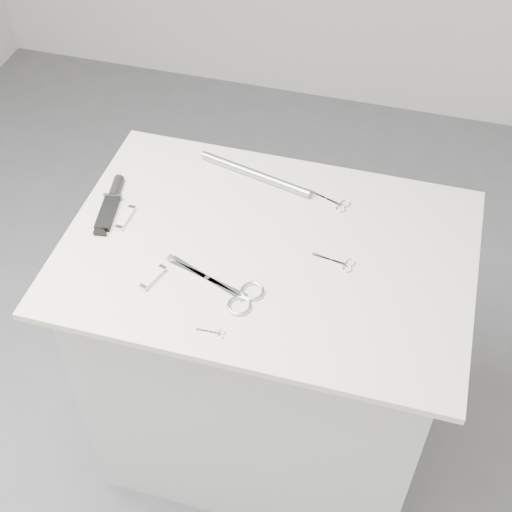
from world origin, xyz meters
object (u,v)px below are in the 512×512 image
(sheathed_knife, at_px, (112,202))
(pocket_knife_a, at_px, (153,278))
(large_shears, at_px, (232,291))
(plinth, at_px, (266,359))
(embroidery_scissors_b, at_px, (335,203))
(metal_rail, at_px, (255,174))
(tiny_scissors, at_px, (215,333))
(embroidery_scissors_a, at_px, (340,263))
(pocket_knife_b, at_px, (126,218))

(sheathed_knife, distance_m, pocket_knife_a, 0.29)
(sheathed_knife, bearing_deg, large_shears, -127.37)
(plinth, distance_m, pocket_knife_a, 0.55)
(plinth, height_order, large_shears, large_shears)
(embroidery_scissors_b, height_order, sheathed_knife, sheathed_knife)
(sheathed_knife, relative_size, metal_rail, 0.60)
(large_shears, relative_size, metal_rail, 0.76)
(sheathed_knife, distance_m, metal_rail, 0.39)
(large_shears, height_order, tiny_scissors, large_shears)
(embroidery_scissors_a, relative_size, tiny_scissors, 1.60)
(embroidery_scissors_b, bearing_deg, embroidery_scissors_a, -55.79)
(large_shears, distance_m, tiny_scissors, 0.12)
(embroidery_scissors_a, bearing_deg, large_shears, -136.60)
(embroidery_scissors_a, xyz_separation_m, metal_rail, (-0.28, 0.25, 0.01))
(pocket_knife_b, bearing_deg, large_shears, -113.21)
(large_shears, xyz_separation_m, metal_rail, (-0.06, 0.40, 0.01))
(plinth, bearing_deg, sheathed_knife, 173.69)
(sheathed_knife, distance_m, pocket_knife_b, 0.07)
(embroidery_scissors_b, relative_size, metal_rail, 0.35)
(tiny_scissors, xyz_separation_m, pocket_knife_b, (-0.33, 0.28, 0.00))
(pocket_knife_a, bearing_deg, metal_rail, 0.14)
(large_shears, height_order, metal_rail, metal_rail)
(embroidery_scissors_b, distance_m, pocket_knife_a, 0.52)
(plinth, height_order, tiny_scissors, tiny_scissors)
(embroidery_scissors_a, relative_size, pocket_knife_a, 1.25)
(tiny_scissors, distance_m, pocket_knife_a, 0.22)
(plinth, bearing_deg, pocket_knife_b, 179.69)
(large_shears, relative_size, pocket_knife_b, 2.87)
(pocket_knife_b, bearing_deg, metal_rail, -45.50)
(large_shears, xyz_separation_m, embroidery_scissors_b, (0.17, 0.36, -0.00))
(embroidery_scissors_a, bearing_deg, sheathed_knife, -175.65)
(embroidery_scissors_b, height_order, pocket_knife_a, pocket_knife_a)
(large_shears, xyz_separation_m, pocket_knife_b, (-0.33, 0.16, 0.00))
(plinth, distance_m, metal_rail, 0.55)
(plinth, bearing_deg, metal_rail, 112.05)
(embroidery_scissors_a, relative_size, sheathed_knife, 0.53)
(plinth, height_order, pocket_knife_b, pocket_knife_b)
(pocket_knife_a, bearing_deg, pocket_knife_b, 57.31)
(large_shears, distance_m, sheathed_knife, 0.44)
(plinth, relative_size, pocket_knife_b, 10.32)
(embroidery_scissors_a, distance_m, pocket_knife_b, 0.55)
(tiny_scissors, relative_size, pocket_knife_a, 0.78)
(sheathed_knife, xyz_separation_m, metal_rail, (0.33, 0.20, 0.00))
(large_shears, xyz_separation_m, pocket_knife_a, (-0.19, -0.01, 0.00))
(metal_rail, bearing_deg, tiny_scissors, -84.14)
(sheathed_knife, height_order, metal_rail, metal_rail)
(large_shears, bearing_deg, tiny_scissors, -71.93)
(pocket_knife_a, relative_size, metal_rail, 0.25)
(plinth, distance_m, embroidery_scissors_a, 0.50)
(large_shears, bearing_deg, sheathed_knife, 171.41)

